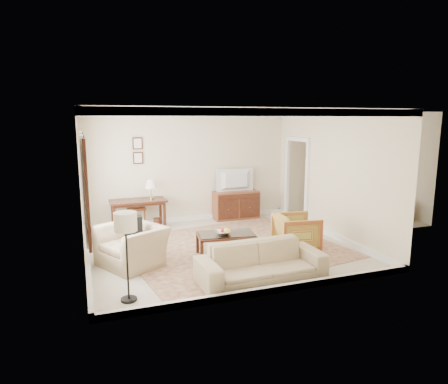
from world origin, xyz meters
TOP-DOWN VIEW (x-y plane):
  - room_shell at (0.00, 0.00)m, footprint 5.51×5.01m
  - annex_bedroom at (4.49, 1.15)m, footprint 3.00×2.70m
  - window_front at (-2.70, -0.70)m, footprint 0.12×1.56m
  - window_rear at (-2.70, 0.90)m, footprint 0.12×1.56m
  - doorway at (2.71, 1.50)m, footprint 0.10×1.12m
  - rug at (0.21, -0.11)m, footprint 4.84×4.32m
  - writing_desk at (-1.44, 2.06)m, footprint 1.37×0.69m
  - desk_chair at (-1.45, 2.41)m, footprint 0.47×0.47m
  - desk_lamp at (-1.10, 2.06)m, footprint 0.32×0.32m
  - framed_prints at (-1.34, 2.47)m, footprint 0.25×0.04m
  - sideboard at (1.25, 2.23)m, footprint 1.25×0.48m
  - tv at (1.25, 2.21)m, footprint 1.01×0.58m
  - coffee_table at (-0.07, -0.58)m, footprint 1.22×0.82m
  - fruit_bowl at (-0.16, -0.65)m, footprint 0.42×0.42m
  - book_a at (-0.21, -0.54)m, footprint 0.28×0.10m
  - book_b at (0.12, -0.73)m, footprint 0.28×0.06m
  - striped_armchair at (1.43, -0.75)m, footprint 0.89×0.94m
  - club_armchair at (-1.91, -0.43)m, footprint 1.21×1.38m
  - backpack at (-1.86, -0.37)m, footprint 0.38×0.39m
  - sofa at (0.08, -1.92)m, footprint 2.21×0.70m
  - floor_lamp at (-2.16, -1.95)m, footprint 0.34×0.34m

SIDE VIEW (x-z plane):
  - rug at x=0.21m, z-range 0.00..0.01m
  - book_b at x=0.12m, z-range -0.01..0.37m
  - book_a at x=-0.21m, z-range 0.00..0.38m
  - annex_bedroom at x=4.49m, z-range -1.11..1.79m
  - coffee_table at x=-0.07m, z-range 0.13..0.61m
  - sideboard at x=1.25m, z-range 0.00..0.77m
  - striped_armchair at x=1.43m, z-range 0.00..0.85m
  - sofa at x=0.08m, z-range 0.00..0.86m
  - club_armchair at x=-1.91m, z-range 0.00..1.02m
  - desk_chair at x=-1.45m, z-range 0.00..1.05m
  - fruit_bowl at x=-0.16m, z-range 0.48..0.59m
  - writing_desk at x=-1.44m, z-range 0.26..1.01m
  - backpack at x=-1.86m, z-range 0.56..0.96m
  - desk_lamp at x=-1.10m, z-range 0.75..1.25m
  - doorway at x=2.71m, z-range -0.05..2.20m
  - floor_lamp at x=-2.16m, z-range 0.45..1.83m
  - tv at x=1.25m, z-range 1.21..1.34m
  - window_front at x=-2.70m, z-range 0.65..2.45m
  - window_rear at x=-2.70m, z-range 0.65..2.45m
  - framed_prints at x=-1.34m, z-range 1.60..2.28m
  - room_shell at x=0.00m, z-range 1.02..3.93m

